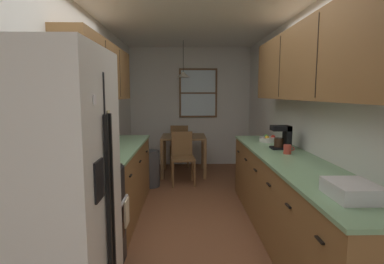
{
  "coord_description": "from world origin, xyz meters",
  "views": [
    {
      "loc": [
        -0.11,
        -3.03,
        1.56
      ],
      "look_at": [
        -0.02,
        1.11,
        1.04
      ],
      "focal_mm": 28.37,
      "sensor_mm": 36.0,
      "label": 1
    }
  ],
  "objects_px": {
    "dining_table": "(184,142)",
    "dish_rack": "(352,190)",
    "storage_canister": "(98,149)",
    "fruit_bowl": "(269,139)",
    "trash_bin": "(150,169)",
    "dining_chair_far": "(180,144)",
    "dining_chair_near": "(182,155)",
    "mug_by_coffeemaker": "(288,149)",
    "stove_range": "(82,223)",
    "coffee_maker": "(283,137)",
    "microwave_over_range": "(61,84)",
    "refrigerator": "(47,202)"
  },
  "relations": [
    {
      "from": "dish_rack",
      "to": "trash_bin",
      "type": "bearing_deg",
      "value": 117.67
    },
    {
      "from": "dining_chair_near",
      "to": "trash_bin",
      "type": "height_order",
      "value": "dining_chair_near"
    },
    {
      "from": "dining_chair_near",
      "to": "coffee_maker",
      "type": "relative_size",
      "value": 3.18
    },
    {
      "from": "dining_chair_far",
      "to": "trash_bin",
      "type": "xyz_separation_m",
      "value": [
        -0.47,
        -1.4,
        -0.19
      ]
    },
    {
      "from": "dining_chair_far",
      "to": "dish_rack",
      "type": "relative_size",
      "value": 2.65
    },
    {
      "from": "microwave_over_range",
      "to": "dining_table",
      "type": "relative_size",
      "value": 0.72
    },
    {
      "from": "dining_table",
      "to": "refrigerator",
      "type": "bearing_deg",
      "value": -101.19
    },
    {
      "from": "dining_table",
      "to": "dish_rack",
      "type": "relative_size",
      "value": 2.48
    },
    {
      "from": "microwave_over_range",
      "to": "dining_table",
      "type": "xyz_separation_m",
      "value": [
        0.97,
        3.32,
        -1.02
      ]
    },
    {
      "from": "dining_table",
      "to": "mug_by_coffeemaker",
      "type": "relative_size",
      "value": 6.9
    },
    {
      "from": "dining_chair_far",
      "to": "mug_by_coffeemaker",
      "type": "xyz_separation_m",
      "value": [
        1.26,
        -3.14,
        0.45
      ]
    },
    {
      "from": "stove_range",
      "to": "fruit_bowl",
      "type": "height_order",
      "value": "stove_range"
    },
    {
      "from": "coffee_maker",
      "to": "dish_rack",
      "type": "xyz_separation_m",
      "value": [
        -0.11,
        -1.73,
        -0.1
      ]
    },
    {
      "from": "refrigerator",
      "to": "trash_bin",
      "type": "height_order",
      "value": "refrigerator"
    },
    {
      "from": "refrigerator",
      "to": "fruit_bowl",
      "type": "distance_m",
      "value": 3.1
    },
    {
      "from": "dish_rack",
      "to": "dining_table",
      "type": "bearing_deg",
      "value": 105.55
    },
    {
      "from": "microwave_over_range",
      "to": "fruit_bowl",
      "type": "distance_m",
      "value": 2.82
    },
    {
      "from": "dining_chair_far",
      "to": "fruit_bowl",
      "type": "height_order",
      "value": "fruit_bowl"
    },
    {
      "from": "dining_chair_far",
      "to": "storage_canister",
      "type": "height_order",
      "value": "storage_canister"
    },
    {
      "from": "storage_canister",
      "to": "microwave_over_range",
      "type": "bearing_deg",
      "value": -100.61
    },
    {
      "from": "storage_canister",
      "to": "fruit_bowl",
      "type": "height_order",
      "value": "storage_canister"
    },
    {
      "from": "dining_table",
      "to": "dining_chair_far",
      "type": "height_order",
      "value": "dining_chair_far"
    },
    {
      "from": "refrigerator",
      "to": "dining_chair_near",
      "type": "distance_m",
      "value": 3.54
    },
    {
      "from": "dining_table",
      "to": "coffee_maker",
      "type": "height_order",
      "value": "coffee_maker"
    },
    {
      "from": "trash_bin",
      "to": "fruit_bowl",
      "type": "relative_size",
      "value": 2.27
    },
    {
      "from": "dining_table",
      "to": "storage_canister",
      "type": "xyz_separation_m",
      "value": [
        -0.86,
        -2.75,
        0.38
      ]
    },
    {
      "from": "dish_rack",
      "to": "storage_canister",
      "type": "bearing_deg",
      "value": 148.29
    },
    {
      "from": "coffee_maker",
      "to": "mug_by_coffeemaker",
      "type": "relative_size",
      "value": 2.32
    },
    {
      "from": "trash_bin",
      "to": "coffee_maker",
      "type": "xyz_separation_m",
      "value": [
        1.77,
        -1.43,
        0.74
      ]
    },
    {
      "from": "dining_table",
      "to": "storage_canister",
      "type": "distance_m",
      "value": 2.9
    },
    {
      "from": "fruit_bowl",
      "to": "trash_bin",
      "type": "bearing_deg",
      "value": 153.55
    },
    {
      "from": "microwave_over_range",
      "to": "fruit_bowl",
      "type": "height_order",
      "value": "microwave_over_range"
    },
    {
      "from": "refrigerator",
      "to": "dining_table",
      "type": "relative_size",
      "value": 2.18
    },
    {
      "from": "dining_chair_near",
      "to": "fruit_bowl",
      "type": "relative_size",
      "value": 3.35
    },
    {
      "from": "coffee_maker",
      "to": "dish_rack",
      "type": "distance_m",
      "value": 1.74
    },
    {
      "from": "dining_table",
      "to": "dish_rack",
      "type": "height_order",
      "value": "dish_rack"
    },
    {
      "from": "refrigerator",
      "to": "storage_canister",
      "type": "xyz_separation_m",
      "value": [
        -0.06,
        1.29,
        0.08
      ]
    },
    {
      "from": "microwave_over_range",
      "to": "storage_canister",
      "type": "bearing_deg",
      "value": 79.39
    },
    {
      "from": "storage_canister",
      "to": "dining_table",
      "type": "bearing_deg",
      "value": 72.63
    },
    {
      "from": "dining_table",
      "to": "dining_chair_far",
      "type": "xyz_separation_m",
      "value": [
        -0.09,
        0.61,
        -0.12
      ]
    },
    {
      "from": "mug_by_coffeemaker",
      "to": "fruit_bowl",
      "type": "relative_size",
      "value": 0.45
    },
    {
      "from": "dining_table",
      "to": "dining_chair_far",
      "type": "relative_size",
      "value": 0.94
    },
    {
      "from": "stove_range",
      "to": "dining_table",
      "type": "height_order",
      "value": "stove_range"
    },
    {
      "from": "trash_bin",
      "to": "storage_canister",
      "type": "relative_size",
      "value": 3.06
    },
    {
      "from": "stove_range",
      "to": "dining_chair_near",
      "type": "distance_m",
      "value": 2.84
    },
    {
      "from": "microwave_over_range",
      "to": "dish_rack",
      "type": "distance_m",
      "value": 2.27
    },
    {
      "from": "dining_table",
      "to": "fruit_bowl",
      "type": "relative_size",
      "value": 3.14
    },
    {
      "from": "microwave_over_range",
      "to": "dish_rack",
      "type": "height_order",
      "value": "microwave_over_range"
    },
    {
      "from": "refrigerator",
      "to": "dining_table",
      "type": "xyz_separation_m",
      "value": [
        0.8,
        4.04,
        -0.29
      ]
    },
    {
      "from": "dining_chair_near",
      "to": "mug_by_coffeemaker",
      "type": "relative_size",
      "value": 7.38
    }
  ]
}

